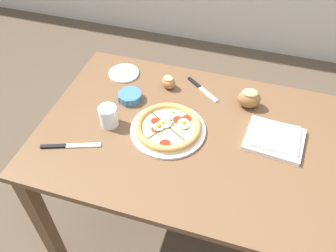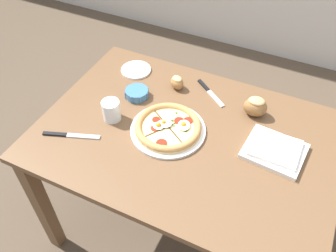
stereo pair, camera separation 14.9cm
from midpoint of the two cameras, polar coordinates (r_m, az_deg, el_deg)
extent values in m
plane|color=brown|center=(2.13, 4.26, -15.54)|extent=(12.00, 12.00, 0.00)
cube|color=brown|center=(1.52, 5.77, -1.91)|extent=(1.25, 0.87, 0.03)
cube|color=brown|center=(1.83, -17.33, -12.23)|extent=(0.06, 0.06, 0.73)
cube|color=brown|center=(2.21, -5.25, 2.95)|extent=(0.06, 0.06, 0.73)
cube|color=brown|center=(2.05, 24.37, -6.81)|extent=(0.06, 0.06, 0.73)
cylinder|color=white|center=(1.51, 2.83, -0.78)|extent=(0.32, 0.32, 0.01)
cylinder|color=#E5C684|center=(1.50, 2.84, -0.47)|extent=(0.28, 0.28, 0.01)
cylinder|color=#E0CC84|center=(1.49, 2.85, -0.27)|extent=(0.23, 0.23, 0.00)
torus|color=tan|center=(1.49, 2.85, -0.22)|extent=(0.28, 0.28, 0.03)
cube|color=#472D19|center=(1.52, 4.69, 0.62)|extent=(0.07, 0.10, 0.00)
cube|color=#472D19|center=(1.53, 1.64, 1.13)|extent=(0.10, 0.07, 0.00)
cube|color=#472D19|center=(1.47, 0.96, -1.08)|extent=(0.07, 0.10, 0.00)
cube|color=#472D19|center=(1.46, 4.12, -1.62)|extent=(0.10, 0.07, 0.00)
cylinder|color=red|center=(1.52, 4.61, 0.70)|extent=(0.04, 0.04, 0.00)
cylinder|color=red|center=(1.52, 6.04, 0.72)|extent=(0.04, 0.04, 0.00)
cylinder|color=red|center=(1.43, 1.95, -2.95)|extent=(0.05, 0.05, 0.00)
cylinder|color=red|center=(1.48, 0.78, -0.47)|extent=(0.04, 0.04, 0.00)
cylinder|color=red|center=(1.52, 0.92, 0.93)|extent=(0.04, 0.04, 0.00)
ellipsoid|color=white|center=(1.49, 5.43, -0.01)|extent=(0.07, 0.08, 0.01)
sphere|color=#F4AD1E|center=(1.49, 5.37, 0.15)|extent=(0.02, 0.02, 0.02)
ellipsoid|color=white|center=(1.49, 2.25, 0.21)|extent=(0.07, 0.06, 0.01)
sphere|color=orange|center=(1.49, 2.17, 0.47)|extent=(0.02, 0.02, 0.02)
ellipsoid|color=white|center=(1.48, 1.28, -0.14)|extent=(0.06, 0.06, 0.01)
sphere|color=orange|center=(1.48, 1.34, 0.03)|extent=(0.02, 0.02, 0.02)
cylinder|color=#386B23|center=(1.55, 4.11, 1.97)|extent=(0.01, 0.01, 0.00)
cylinder|color=#477A2D|center=(1.50, 3.84, 0.01)|extent=(0.01, 0.01, 0.00)
cylinder|color=#2D5B1E|center=(1.52, 3.51, 0.75)|extent=(0.01, 0.01, 0.00)
cylinder|color=#2D5B1E|center=(1.52, 4.77, 0.91)|extent=(0.01, 0.01, 0.00)
cylinder|color=#2D5B1E|center=(1.48, 5.88, -0.93)|extent=(0.01, 0.01, 0.00)
cylinder|color=teal|center=(1.66, -2.47, 5.17)|extent=(0.11, 0.11, 0.04)
cylinder|color=gold|center=(1.66, -2.47, 5.29)|extent=(0.09, 0.09, 0.02)
cylinder|color=teal|center=(1.64, -0.81, 4.66)|extent=(0.01, 0.01, 0.04)
cylinder|color=teal|center=(1.67, -0.73, 5.58)|extent=(0.01, 0.01, 0.04)
cylinder|color=teal|center=(1.70, -1.64, 6.24)|extent=(0.01, 0.01, 0.04)
cylinder|color=teal|center=(1.70, -3.02, 6.28)|extent=(0.01, 0.01, 0.04)
cylinder|color=teal|center=(1.68, -4.09, 5.67)|extent=(0.01, 0.01, 0.04)
cylinder|color=teal|center=(1.65, -4.23, 4.76)|extent=(0.01, 0.01, 0.04)
cylinder|color=teal|center=(1.63, -3.33, 4.06)|extent=(0.01, 0.01, 0.04)
cylinder|color=teal|center=(1.62, -1.89, 4.02)|extent=(0.01, 0.01, 0.04)
cube|color=white|center=(1.51, 19.44, -3.96)|extent=(0.25, 0.22, 0.02)
cube|color=white|center=(1.50, 19.60, -3.52)|extent=(0.19, 0.16, 0.02)
ellipsoid|color=olive|center=(1.62, 16.42, 2.80)|extent=(0.11, 0.09, 0.09)
ellipsoid|color=tan|center=(1.60, 16.68, 3.73)|extent=(0.08, 0.06, 0.03)
ellipsoid|color=#A3703D|center=(1.70, 3.98, 6.80)|extent=(0.09, 0.08, 0.06)
ellipsoid|color=tan|center=(1.69, 4.03, 7.47)|extent=(0.06, 0.06, 0.02)
cube|color=silver|center=(1.51, -10.72, -1.79)|extent=(0.14, 0.07, 0.01)
cube|color=black|center=(1.55, -15.11, -1.40)|extent=(0.10, 0.05, 0.01)
cube|color=silver|center=(1.68, 10.17, 4.24)|extent=(0.11, 0.09, 0.01)
cube|color=black|center=(1.74, 8.21, 6.36)|extent=(0.08, 0.07, 0.01)
cylinder|color=white|center=(1.54, -6.36, 2.36)|extent=(0.08, 0.08, 0.09)
cylinder|color=silver|center=(1.55, -6.31, 1.86)|extent=(0.07, 0.07, 0.05)
cylinder|color=white|center=(1.82, -2.81, 8.87)|extent=(0.15, 0.15, 0.01)
camera|label=1|loc=(0.07, -87.13, 2.96)|focal=38.00mm
camera|label=2|loc=(0.07, 92.87, -2.96)|focal=38.00mm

